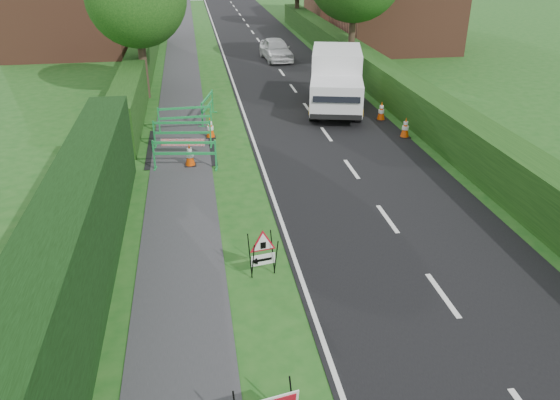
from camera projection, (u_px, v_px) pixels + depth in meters
ground at (341, 339)px, 10.36m from camera, size 120.00×120.00×0.00m
road_surface at (254, 34)px, 41.76m from camera, size 6.00×90.00×0.02m
footpath at (181, 36)px, 40.97m from camera, size 2.00×90.00×0.02m
hedge_west_near at (67, 369)px, 9.64m from camera, size 1.10×18.00×2.50m
hedge_west_far at (144, 78)px, 29.15m from camera, size 1.00×24.00×1.80m
hedge_east at (387, 99)px, 25.49m from camera, size 1.20×50.00×1.50m
house_west at (65, 5)px, 34.26m from camera, size 7.50×7.40×7.88m
house_east_a at (395, 3)px, 35.51m from camera, size 7.50×7.40×7.88m
triangle_sign at (262, 250)px, 11.96m from camera, size 0.78×0.78×0.99m
works_van at (336, 79)px, 23.51m from camera, size 3.31×5.68×2.44m
traffic_cone_0 at (405, 127)px, 20.48m from camera, size 0.38×0.38×0.79m
traffic_cone_1 at (381, 111)px, 22.39m from camera, size 0.38×0.38×0.79m
traffic_cone_2 at (353, 90)px, 25.35m from camera, size 0.38×0.38×0.79m
traffic_cone_3 at (190, 155)px, 17.95m from camera, size 0.38×0.38×0.79m
traffic_cone_4 at (210, 128)px, 20.46m from camera, size 0.38×0.38×0.79m
ped_barrier_0 at (185, 151)px, 17.58m from camera, size 2.09×0.66×1.00m
ped_barrier_1 at (182, 131)px, 19.42m from camera, size 2.09×0.62×1.00m
ped_barrier_2 at (185, 115)px, 21.04m from camera, size 2.07×0.42×1.00m
ped_barrier_3 at (207, 105)px, 22.36m from camera, size 0.86×2.08×1.00m
redwhite_plank at (184, 155)px, 19.03m from camera, size 1.49×0.28×0.25m
hatchback_car at (276, 49)px, 33.02m from camera, size 1.79×3.90×1.30m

